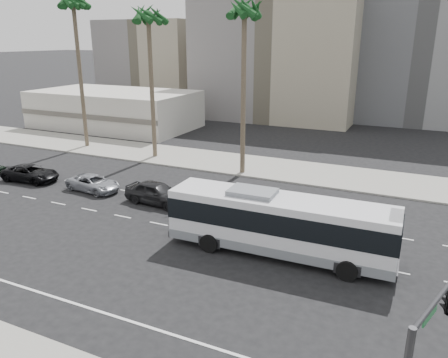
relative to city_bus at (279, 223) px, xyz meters
The scene contains 14 objects.
ground 3.32m from the city_bus, 165.75° to the left, with size 700.00×700.00×0.00m, color black.
sidewalk_north 16.48m from the city_bus, 99.17° to the left, with size 120.00×7.00×0.15m, color gray.
commercial_low 42.12m from the city_bus, 140.74° to the left, with size 22.00×12.16×5.00m.
midrise_beige_west 48.46m from the city_bus, 107.74° to the left, with size 24.00×18.00×18.00m, color gray.
midrise_gray_center 54.08m from the city_bus, 84.16° to the left, with size 20.00×20.00×26.00m, color slate.
midrise_beige_far 65.17m from the city_bus, 128.71° to the left, with size 18.00×16.00×15.00m, color gray.
city_bus is the anchor object (origin of this frame).
car_a 11.53m from the city_bus, 160.48° to the left, with size 5.03×2.02×1.71m, color black.
car_b 17.66m from the city_bus, 166.52° to the left, with size 4.67×2.15×1.30m, color gray.
car_c 24.18m from the city_bus, behind, with size 5.06×2.33×1.41m, color black.
traffic_signal 13.37m from the city_bus, 52.60° to the right, with size 2.78×3.83×6.01m.
palm_near 19.70m from the city_bus, 120.18° to the left, with size 4.52×4.52×15.24m.
palm_mid 26.52m from the city_bus, 140.68° to the left, with size 4.88×4.88×15.10m.
palm_far 34.82m from the city_bus, 150.80° to the left, with size 4.86×4.86×16.72m.
Camera 1 is at (9.30, -22.54, 11.90)m, focal length 34.87 mm.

